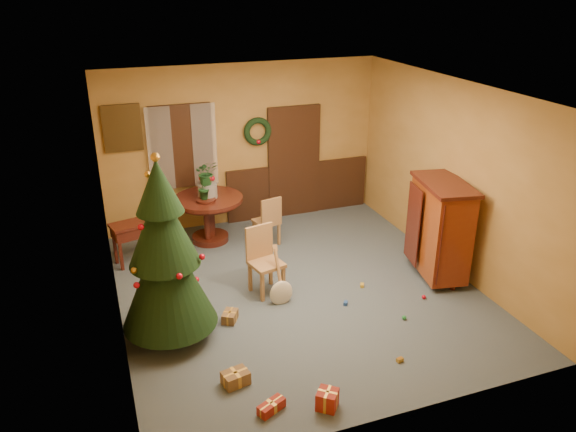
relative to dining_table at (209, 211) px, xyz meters
name	(u,v)px	position (x,y,z in m)	size (l,w,h in m)	color
room_envelope	(256,163)	(1.04, 0.63, 0.55)	(5.50, 5.50, 5.50)	#374150
dining_table	(209,211)	(0.00, 0.00, 0.00)	(1.17, 1.17, 0.81)	black
urn	(208,191)	(0.00, 0.00, 0.36)	(0.32, 0.32, 0.24)	slate
centerpiece_plant	(206,173)	(0.00, 0.00, 0.68)	(0.37, 0.32, 0.41)	#1E4C23
chair_near	(263,257)	(0.37, -1.91, -0.03)	(0.52, 0.52, 1.00)	olive
chair_far	(268,219)	(0.90, -0.51, -0.09)	(0.46, 0.46, 0.88)	olive
guitar	(281,278)	(0.49, -2.34, -0.17)	(0.34, 0.16, 0.79)	beige
plant_stand	(207,217)	(-0.07, -0.15, -0.04)	(0.33, 0.33, 0.84)	black
stand_plant	(205,188)	(-0.07, -0.15, 0.47)	(0.21, 0.17, 0.39)	#19471E
christmas_tree	(165,255)	(-1.09, -2.61, 0.59)	(1.18, 1.18, 2.44)	#382111
writing_desk	(137,232)	(-1.25, -0.37, -0.05)	(0.85, 0.56, 0.69)	black
sideboard	(440,227)	(2.98, -2.38, 0.25)	(0.84, 1.28, 1.51)	#5E160A
gift_a	(236,378)	(-0.56, -3.77, -0.49)	(0.33, 0.27, 0.16)	brown
gift_b	(327,399)	(0.26, -4.47, -0.46)	(0.29, 0.29, 0.21)	maroon
gift_c	(230,316)	(-0.30, -2.53, -0.50)	(0.27, 0.30, 0.14)	brown
gift_d	(271,407)	(-0.32, -4.32, -0.51)	(0.34, 0.25, 0.11)	maroon
toy_a	(346,303)	(1.32, -2.69, -0.54)	(0.08, 0.05, 0.05)	#224894
toy_b	(404,318)	(1.90, -3.30, -0.53)	(0.06, 0.06, 0.06)	#238138
toy_c	(362,285)	(1.76, -2.33, -0.54)	(0.08, 0.05, 0.05)	gold
toy_d	(424,297)	(2.43, -2.93, -0.53)	(0.06, 0.06, 0.06)	red
toy_e	(400,360)	(1.38, -4.06, -0.54)	(0.08, 0.05, 0.05)	gold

